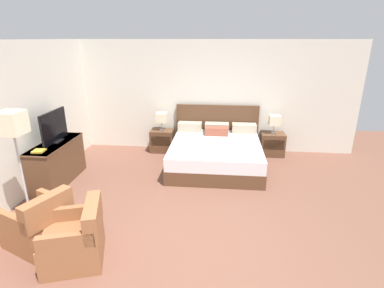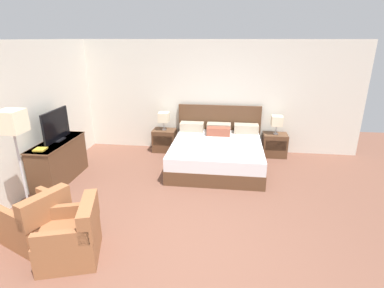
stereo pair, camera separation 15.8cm
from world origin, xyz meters
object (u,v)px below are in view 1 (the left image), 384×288
Objects in this scene: armchair_by_window at (40,224)px; armchair_companion at (76,240)px; dresser at (57,162)px; nightstand_left at (162,141)px; tv at (54,127)px; nightstand_right at (272,144)px; table_lamp_right at (274,120)px; table_lamp_left at (162,118)px; bed at (216,152)px; book_red_cover at (39,151)px; floor_lamp at (13,132)px.

armchair_companion is at bearing -22.58° from armchair_by_window.
dresser is at bearing 111.75° from armchair_by_window.
tv is (-1.66, -1.74, 0.80)m from nightstand_left.
armchair_companion is (1.34, -2.11, -0.78)m from tv.
table_lamp_right reaches higher than nightstand_right.
tv is at bearing -133.60° from nightstand_left.
armchair_companion is at bearing -94.71° from table_lamp_left.
bed is 3.64m from armchair_by_window.
armchair_by_window is at bearing 157.42° from armchair_companion.
nightstand_left is at bearing 53.58° from book_red_cover.
tv is at bearing 101.44° from floor_lamp.
table_lamp_right is at bearing 45.24° from armchair_by_window.
table_lamp_left is 0.52× the size of tv.
tv is at bearing 88.08° from dresser.
book_red_cover is (-0.02, -0.46, 0.39)m from dresser.
armchair_by_window is at bearing -134.77° from nightstand_right.
bed is 1.59m from table_lamp_left.
armchair_companion is (-1.62, -3.12, -0.01)m from bed.
table_lamp_right is 5.13m from floor_lamp.
floor_lamp reaches higher than tv.
armchair_by_window is (0.73, -1.32, -0.51)m from book_red_cover.
armchair_by_window is at bearing -104.83° from nightstand_left.
armchair_by_window is 1.28m from floor_lamp.
armchair_by_window is at bearing -104.82° from table_lamp_left.
nightstand_right is 2.85× the size of book_red_cover.
bed reaches higher than table_lamp_left.
book_red_cover is 0.22× the size of armchair_companion.
table_lamp_right is 0.49× the size of armchair_companion.
armchair_companion is (-2.93, -3.85, -0.55)m from table_lamp_right.
armchair_companion is (1.36, -1.58, -0.51)m from book_red_cover.
nightstand_right is 1.27× the size of table_lamp_right.
table_lamp_right is 4.61m from tv.
nightstand_left is at bearing -179.97° from table_lamp_right.
table_lamp_left is 3.75m from armchair_by_window.
floor_lamp reaches higher than nightstand_right.
armchair_by_window is at bearing -128.29° from bed.
nightstand_left and nightstand_right have the same top height.
dresser is at bearing -91.92° from tv.
nightstand_left is 0.57m from table_lamp_left.
table_lamp_right is 0.52× the size of tv.
table_lamp_left is 2.82m from book_red_cover.
bed is 3.22m from tv.
bed is at bearing 51.71° from armchair_by_window.
nightstand_right is at bearing -90.00° from table_lamp_right.
table_lamp_left is at bearing 66.86° from floor_lamp.
tv is 1.52m from floor_lamp.
nightstand_left is at bearing 180.00° from nightstand_right.
table_lamp_right is at bearing 0.03° from nightstand_left.
armchair_companion is at bearing -127.24° from nightstand_right.
bed is 3.79× the size of nightstand_left.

